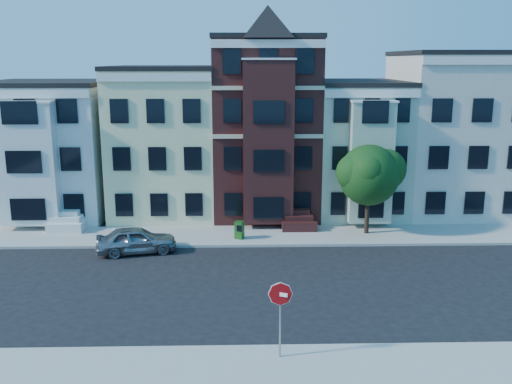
{
  "coord_description": "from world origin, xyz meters",
  "views": [
    {
      "loc": [
        -1.67,
        -25.72,
        10.67
      ],
      "look_at": [
        -0.96,
        2.2,
        4.2
      ],
      "focal_mm": 40.0,
      "sensor_mm": 36.0,
      "label": 1
    }
  ],
  "objects_px": {
    "street_tree": "(369,179)",
    "fire_hydrant": "(115,237)",
    "parked_car": "(136,240)",
    "newspaper_box": "(239,230)",
    "stop_sign": "(280,315)"
  },
  "relations": [
    {
      "from": "street_tree",
      "to": "newspaper_box",
      "type": "height_order",
      "value": "street_tree"
    },
    {
      "from": "newspaper_box",
      "to": "stop_sign",
      "type": "relative_size",
      "value": 0.33
    },
    {
      "from": "newspaper_box",
      "to": "stop_sign",
      "type": "distance_m",
      "value": 14.25
    },
    {
      "from": "newspaper_box",
      "to": "fire_hydrant",
      "type": "xyz_separation_m",
      "value": [
        -7.33,
        -0.55,
        -0.19
      ]
    },
    {
      "from": "street_tree",
      "to": "parked_car",
      "type": "xyz_separation_m",
      "value": [
        -13.75,
        -2.99,
        -2.82
      ]
    },
    {
      "from": "fire_hydrant",
      "to": "stop_sign",
      "type": "height_order",
      "value": "stop_sign"
    },
    {
      "from": "street_tree",
      "to": "stop_sign",
      "type": "relative_size",
      "value": 2.1
    },
    {
      "from": "parked_car",
      "to": "fire_hydrant",
      "type": "bearing_deg",
      "value": 33.26
    },
    {
      "from": "street_tree",
      "to": "fire_hydrant",
      "type": "distance_m",
      "value": 15.64
    },
    {
      "from": "parked_car",
      "to": "newspaper_box",
      "type": "distance_m",
      "value": 6.17
    },
    {
      "from": "fire_hydrant",
      "to": "stop_sign",
      "type": "relative_size",
      "value": 0.22
    },
    {
      "from": "street_tree",
      "to": "fire_hydrant",
      "type": "height_order",
      "value": "street_tree"
    },
    {
      "from": "street_tree",
      "to": "stop_sign",
      "type": "height_order",
      "value": "street_tree"
    },
    {
      "from": "fire_hydrant",
      "to": "stop_sign",
      "type": "xyz_separation_m",
      "value": [
        8.85,
        -13.58,
        1.28
      ]
    },
    {
      "from": "newspaper_box",
      "to": "parked_car",
      "type": "bearing_deg",
      "value": -136.76
    }
  ]
}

